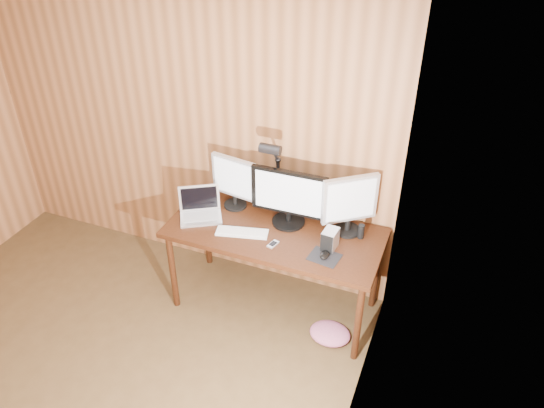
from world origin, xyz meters
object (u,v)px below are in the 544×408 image
Objects in this scene: mouse at (325,255)px; desk_lamp at (274,167)px; desk at (278,238)px; phone at (273,244)px; monitor_right at (350,203)px; keyboard at (242,232)px; speaker at (361,231)px; hard_drive at (330,239)px; monitor_center at (289,197)px; laptop at (200,209)px; monitor_left at (234,181)px.

desk_lamp is (-0.52, 0.36, 0.40)m from mouse.
desk is 15.48× the size of phone.
desk_lamp is (-0.59, 0.01, 0.17)m from monitor_right.
desk_lamp is (0.12, 0.32, 0.41)m from keyboard.
desk_lamp is at bearing 175.96° from speaker.
hard_drive is 1.45× the size of phone.
monitor_center is 0.70m from laptop.
monitor_center is 0.37m from phone.
mouse is at bearing -17.08° from keyboard.
speaker reaches higher than desk.
monitor_left is 0.43m from keyboard.
monitor_center is at bearing 29.34° from keyboard.
keyboard is 3.85× the size of phone.
monitor_left is at bearing 177.88° from speaker.
laptop is 0.67m from phone.
phone is at bearing -92.87° from monitor_center.
desk_lamp reaches higher than keyboard.
monitor_center is 0.47m from monitor_left.
hard_drive reaches higher than phone.
phone is 0.94× the size of speaker.
hard_drive is (0.64, 0.07, 0.07)m from keyboard.
monitor_right is 1.14m from laptop.
desk is at bearing 117.10° from phone.
desk is 0.55m from monitor_left.
desk_lamp reaches higher than phone.
monitor_right is at bearing 11.33° from desk_lamp.
monitor_right reaches higher than desk.
monitor_left is 2.87× the size of hard_drive.
speaker reaches higher than phone.
keyboard is (-0.71, -0.31, -0.24)m from monitor_right.
keyboard is at bearing -174.94° from phone.
hard_drive reaches higher than keyboard.
speaker is (0.61, 0.08, 0.18)m from desk.
phone reaches higher than desk.
hard_drive is (0.00, 0.11, 0.05)m from mouse.
laptop is at bearing 152.83° from keyboard.
hard_drive is (-0.07, -0.23, -0.18)m from monitor_right.
monitor_left reaches higher than keyboard.
monitor_center is at bearing 1.96° from monitor_left.
monitor_left is at bearing -165.44° from desk_lamp.
monitor_left is at bearing 16.88° from laptop.
desk_lamp is (-0.09, 0.13, 0.54)m from desk.
desk is 0.51m from mouse.
monitor_right is at bearing -19.72° from laptop.
monitor_left is 0.37m from desk_lamp.
desk is at bearing -7.34° from monitor_left.
monitor_right reaches higher than keyboard.
hard_drive is 0.67m from desk_lamp.
mouse is at bearing -39.24° from monitor_center.
monitor_center is at bearing -177.92° from speaker.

